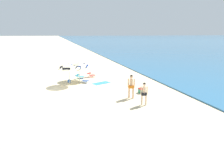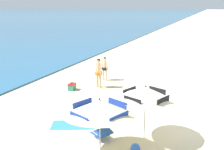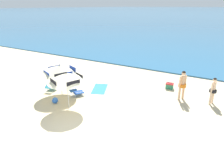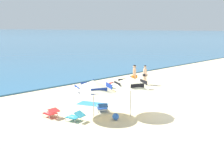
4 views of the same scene
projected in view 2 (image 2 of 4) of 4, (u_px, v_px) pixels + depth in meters
The scene contains 9 objects.
ground_plane at pixel (191, 127), 10.73m from camera, with size 800.00×800.00×0.00m, color beige.
beach_umbrella_striped_main at pixel (100, 108), 8.32m from camera, with size 2.89×2.86×2.08m.
beach_umbrella_striped_second at pixel (146, 93), 9.31m from camera, with size 2.70×2.72×2.10m.
lounge_chair_under_umbrella at pixel (102, 133), 9.63m from camera, with size 0.91×0.99×0.49m.
person_standing_near_shore at pixel (99, 71), 15.61m from camera, with size 0.44×0.47×1.80m.
person_standing_beside at pixel (105, 67), 17.21m from camera, with size 0.39×0.44×1.59m.
cooler_box at pixel (72, 87), 15.37m from camera, with size 0.52×0.39×0.43m.
beach_ball at pixel (135, 148), 8.77m from camera, with size 0.34×0.34×0.34m, color blue.
beach_towel at pixel (73, 125), 10.87m from camera, with size 0.90×1.80×0.01m, color #3384BC.
Camera 2 is at (-10.34, -0.47, 4.84)m, focal length 41.53 mm.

